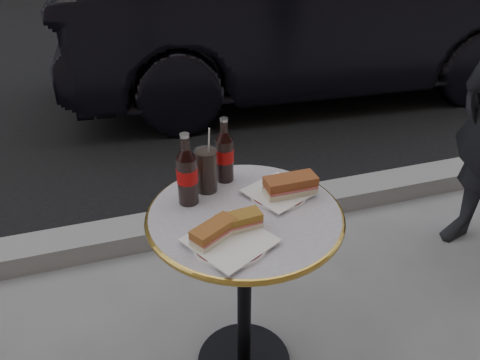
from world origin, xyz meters
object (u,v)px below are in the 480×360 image
object	(u,v)px
plate_right	(278,194)
cola_glass	(206,170)
cola_bottle_left	(187,169)
cola_bottle_right	(224,150)
bistro_table	(244,297)
parked_car	(313,14)
plate_left	(230,242)

from	to	relation	value
plate_right	cola_glass	xyz separation A→B (m)	(-0.21, 0.10, 0.07)
plate_right	cola_glass	distance (m)	0.25
cola_bottle_left	cola_bottle_right	bearing A→B (deg)	33.52
bistro_table	parked_car	xyz separation A→B (m)	(1.52, 2.70, 0.34)
bistro_table	cola_bottle_right	world-z (taller)	cola_bottle_right
cola_bottle_left	cola_glass	xyz separation A→B (m)	(0.07, 0.05, -0.05)
plate_right	cola_bottle_left	xyz separation A→B (m)	(-0.29, 0.05, 0.12)
cola_glass	plate_left	bearing A→B (deg)	-91.70
cola_glass	cola_bottle_right	bearing A→B (deg)	31.50
bistro_table	plate_right	bearing A→B (deg)	23.53
bistro_table	cola_glass	bearing A→B (deg)	116.61
plate_left	cola_glass	world-z (taller)	cola_glass
plate_left	cola_glass	distance (m)	0.31
plate_right	cola_glass	bearing A→B (deg)	154.44
cola_bottle_left	cola_bottle_right	distance (m)	0.18
plate_left	cola_bottle_left	bearing A→B (deg)	104.73
bistro_table	cola_bottle_left	bearing A→B (deg)	144.82
bistro_table	cola_bottle_right	distance (m)	0.52
bistro_table	plate_right	distance (m)	0.40
plate_left	parked_car	distance (m)	3.26
plate_right	parked_car	bearing A→B (deg)	62.33
cola_bottle_right	bistro_table	bearing A→B (deg)	-88.78
cola_glass	parked_car	bearing A→B (deg)	57.78
plate_right	cola_bottle_right	distance (m)	0.23
plate_left	cola_glass	xyz separation A→B (m)	(0.01, 0.30, 0.07)
plate_right	cola_bottle_right	world-z (taller)	cola_bottle_right
cola_bottle_left	plate_left	bearing A→B (deg)	-75.27
cola_bottle_left	parked_car	bearing A→B (deg)	57.14
plate_right	cola_bottle_right	xyz separation A→B (m)	(-0.14, 0.15, 0.11)
plate_left	cola_glass	size ratio (longest dim) A/B	1.46
bistro_table	cola_bottle_right	xyz separation A→B (m)	(-0.00, 0.21, 0.48)
plate_left	parked_car	size ratio (longest dim) A/B	0.05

